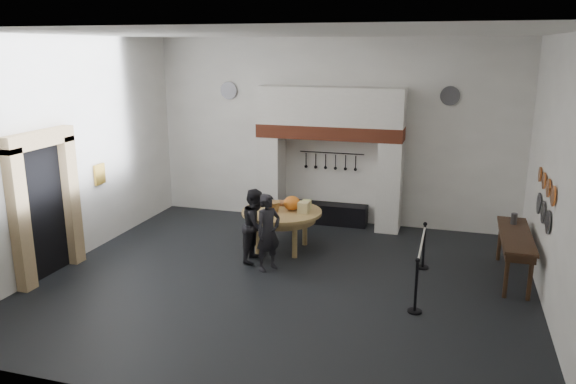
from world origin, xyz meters
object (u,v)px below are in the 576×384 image
(work_table, at_px, (282,212))
(visitor_far, at_px, (256,225))
(side_table, at_px, (516,235))
(barrier_post_near, at_px, (416,287))
(iron_range, at_px, (329,214))
(barrier_post_far, at_px, (424,247))
(visitor_near, at_px, (268,232))

(work_table, relative_size, visitor_far, 1.14)
(side_table, height_order, barrier_post_near, same)
(iron_range, xyz_separation_m, barrier_post_far, (2.44, -2.33, 0.20))
(iron_range, height_order, work_table, work_table)
(work_table, relative_size, side_table, 0.78)
(visitor_near, height_order, visitor_far, visitor_near)
(visitor_near, relative_size, side_table, 0.70)
(iron_range, distance_m, work_table, 2.25)
(barrier_post_near, bearing_deg, visitor_far, 156.29)
(work_table, relative_size, barrier_post_near, 1.91)
(iron_range, bearing_deg, barrier_post_far, -43.63)
(work_table, relative_size, visitor_near, 1.12)
(iron_range, bearing_deg, visitor_far, -107.13)
(visitor_far, bearing_deg, side_table, -81.29)
(visitor_near, xyz_separation_m, barrier_post_near, (2.92, -1.06, -0.32))
(work_table, bearing_deg, visitor_far, -111.94)
(barrier_post_near, xyz_separation_m, barrier_post_far, (0.00, 2.00, 0.00))
(side_table, bearing_deg, barrier_post_far, 178.73)
(visitor_near, height_order, barrier_post_near, visitor_near)
(visitor_near, bearing_deg, barrier_post_far, -38.06)
(visitor_far, height_order, barrier_post_near, visitor_far)
(barrier_post_near, bearing_deg, iron_range, 119.42)
(work_table, bearing_deg, barrier_post_near, -36.54)
(side_table, bearing_deg, visitor_near, -168.85)
(barrier_post_near, bearing_deg, barrier_post_far, 90.00)
(iron_range, xyz_separation_m, barrier_post_near, (2.44, -4.33, 0.20))
(visitor_far, distance_m, barrier_post_near, 3.64)
(iron_range, relative_size, barrier_post_far, 2.11)
(iron_range, distance_m, visitor_near, 3.34)
(iron_range, xyz_separation_m, visitor_near, (-0.48, -3.27, 0.52))
(visitor_far, relative_size, barrier_post_far, 1.68)
(side_table, relative_size, barrier_post_near, 2.44)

